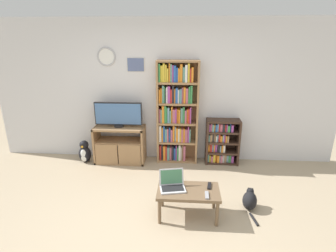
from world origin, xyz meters
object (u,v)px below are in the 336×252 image
(remote_far_from_laptop, at_px, (209,186))
(bookshelf_tall, at_px, (176,113))
(tv_stand, at_px, (120,145))
(penguin_figurine, at_px, (85,152))
(coffee_table, at_px, (188,193))
(cat, at_px, (250,200))
(bookshelf_short, at_px, (221,142))
(laptop, at_px, (172,184))
(television, at_px, (118,114))
(remote_near_laptop, at_px, (207,195))

(remote_far_from_laptop, bearing_deg, bookshelf_tall, 116.34)
(tv_stand, distance_m, penguin_figurine, 0.69)
(coffee_table, relative_size, cat, 1.58)
(bookshelf_short, relative_size, coffee_table, 1.05)
(remote_far_from_laptop, relative_size, penguin_figurine, 0.38)
(bookshelf_short, height_order, remote_far_from_laptop, bookshelf_short)
(bookshelf_tall, relative_size, remote_far_from_laptop, 11.48)
(coffee_table, distance_m, laptop, 0.24)
(television, distance_m, penguin_figurine, 0.99)
(remote_far_from_laptop, height_order, penguin_figurine, penguin_figurine)
(bookshelf_tall, height_order, remote_near_laptop, bookshelf_tall)
(coffee_table, xyz_separation_m, remote_far_from_laptop, (0.27, 0.10, 0.06))
(tv_stand, bearing_deg, remote_near_laptop, -47.82)
(bookshelf_tall, relative_size, coffee_table, 2.36)
(remote_far_from_laptop, xyz_separation_m, penguin_figurine, (-2.22, 1.37, -0.20))
(bookshelf_tall, xyz_separation_m, remote_near_laptop, (0.46, -1.78, -0.56))
(bookshelf_tall, distance_m, cat, 1.99)
(penguin_figurine, bearing_deg, laptop, -39.59)
(tv_stand, bearing_deg, penguin_figurine, -174.19)
(television, xyz_separation_m, penguin_figurine, (-0.66, -0.10, -0.73))
(remote_far_from_laptop, bearing_deg, remote_near_laptop, -93.61)
(tv_stand, relative_size, remote_far_from_laptop, 5.65)
(remote_near_laptop, bearing_deg, bookshelf_short, -100.97)
(laptop, bearing_deg, coffee_table, -21.36)
(coffee_table, distance_m, remote_near_laptop, 0.26)
(tv_stand, xyz_separation_m, laptop, (1.06, -1.50, 0.10))
(bookshelf_short, xyz_separation_m, remote_far_from_laptop, (-0.33, -1.54, -0.02))
(remote_far_from_laptop, relative_size, cat, 0.32)
(bookshelf_short, bearing_deg, penguin_figurine, -176.10)
(laptop, bearing_deg, tv_stand, 113.79)
(cat, bearing_deg, penguin_figurine, 167.27)
(bookshelf_tall, height_order, bookshelf_short, bookshelf_tall)
(bookshelf_short, height_order, cat, bookshelf_short)
(tv_stand, xyz_separation_m, penguin_figurine, (-0.67, -0.07, -0.15))
(television, distance_m, remote_near_laptop, 2.33)
(remote_near_laptop, height_order, cat, remote_near_laptop)
(laptop, distance_m, remote_near_laptop, 0.47)
(bookshelf_tall, xyz_separation_m, laptop, (0.02, -1.63, -0.51))
(tv_stand, relative_size, bookshelf_tall, 0.49)
(television, relative_size, remote_near_laptop, 5.41)
(bookshelf_short, height_order, coffee_table, bookshelf_short)
(television, bearing_deg, laptop, -55.13)
(bookshelf_tall, distance_m, laptop, 1.70)
(television, relative_size, penguin_figurine, 2.03)
(remote_near_laptop, bearing_deg, coffee_table, -26.70)
(laptop, height_order, penguin_figurine, laptop)
(coffee_table, bearing_deg, television, 129.21)
(bookshelf_tall, bearing_deg, remote_far_from_laptop, -72.04)
(tv_stand, distance_m, remote_near_laptop, 2.24)
(bookshelf_tall, xyz_separation_m, cat, (1.08, -1.45, -0.82))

